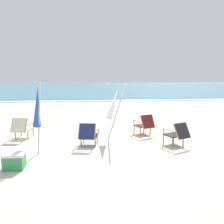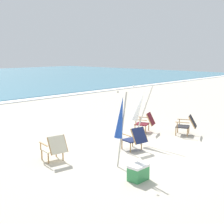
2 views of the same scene
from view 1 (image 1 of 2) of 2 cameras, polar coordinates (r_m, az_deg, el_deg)
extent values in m
plane|color=beige|center=(7.11, -4.88, -9.19)|extent=(80.00, 80.00, 0.00)
cube|color=teal|center=(39.52, -5.17, 6.52)|extent=(80.00, 40.00, 0.10)
cube|color=white|center=(19.29, -5.11, 3.00)|extent=(80.00, 1.10, 0.06)
cube|color=#28282D|center=(7.58, 15.75, -5.79)|extent=(0.67, 0.65, 0.04)
cube|color=#28282D|center=(7.28, 17.85, -4.71)|extent=(0.57, 0.46, 0.47)
cylinder|color=#AD7F4C|center=(7.62, 13.28, -6.85)|extent=(0.04, 0.04, 0.32)
cylinder|color=#AD7F4C|center=(7.93, 15.83, -6.31)|extent=(0.04, 0.04, 0.32)
cylinder|color=#AD7F4C|center=(7.32, 15.54, -7.65)|extent=(0.04, 0.04, 0.32)
cylinder|color=#AD7F4C|center=(7.64, 18.09, -7.04)|extent=(0.04, 0.04, 0.32)
cube|color=#AD7F4C|center=(7.32, 14.35, -4.49)|extent=(0.24, 0.50, 0.02)
cylinder|color=#AD7F4C|center=(7.49, 13.34, -5.01)|extent=(0.04, 0.04, 0.22)
cube|color=#AD7F4C|center=(7.71, 17.43, -3.93)|extent=(0.24, 0.50, 0.02)
cylinder|color=#AD7F4C|center=(7.86, 16.41, -4.44)|extent=(0.04, 0.04, 0.22)
cylinder|color=#AD7F4C|center=(7.10, 16.41, -5.00)|extent=(0.15, 0.28, 0.47)
cylinder|color=#AD7F4C|center=(7.46, 19.21, -4.44)|extent=(0.15, 0.28, 0.47)
cube|color=#19234C|center=(7.31, -5.97, -6.05)|extent=(0.59, 0.56, 0.04)
cube|color=#19234C|center=(6.90, -6.55, -5.08)|extent=(0.53, 0.37, 0.47)
cylinder|color=#AD7F4C|center=(7.60, -7.41, -6.71)|extent=(0.04, 0.04, 0.32)
cylinder|color=#AD7F4C|center=(7.52, -3.89, -6.83)|extent=(0.04, 0.04, 0.32)
cylinder|color=#AD7F4C|center=(7.20, -8.11, -7.68)|extent=(0.04, 0.04, 0.32)
cylinder|color=#AD7F4C|center=(7.11, -4.39, -7.82)|extent=(0.04, 0.04, 0.32)
cube|color=#AD7F4C|center=(7.29, -8.20, -4.36)|extent=(0.12, 0.53, 0.02)
cylinder|color=#AD7F4C|center=(7.49, -7.87, -4.82)|extent=(0.04, 0.04, 0.22)
cube|color=#AD7F4C|center=(7.19, -3.83, -4.48)|extent=(0.12, 0.53, 0.02)
cylinder|color=#AD7F4C|center=(7.39, -3.61, -4.94)|extent=(0.04, 0.04, 0.22)
cylinder|color=#AD7F4C|center=(6.95, -8.62, -5.01)|extent=(0.09, 0.29, 0.47)
cylinder|color=#AD7F4C|center=(6.86, -4.45, -5.14)|extent=(0.09, 0.29, 0.47)
cube|color=beige|center=(8.68, -21.96, -4.17)|extent=(0.59, 0.56, 0.04)
cube|color=beige|center=(8.32, -23.13, -3.20)|extent=(0.53, 0.35, 0.48)
cylinder|color=#AD7F4C|center=(9.01, -22.64, -4.77)|extent=(0.04, 0.04, 0.32)
cylinder|color=#AD7F4C|center=(8.81, -19.91, -4.92)|extent=(0.04, 0.04, 0.32)
cylinder|color=#AD7F4C|center=(8.64, -23.91, -5.47)|extent=(0.04, 0.04, 0.32)
cylinder|color=#AD7F4C|center=(8.43, -21.09, -5.64)|extent=(0.04, 0.04, 0.32)
cube|color=#AD7F4C|center=(8.74, -23.76, -2.72)|extent=(0.12, 0.53, 0.02)
cylinder|color=#AD7F4C|center=(8.93, -23.16, -3.15)|extent=(0.04, 0.04, 0.22)
cube|color=#AD7F4C|center=(8.50, -20.41, -2.84)|extent=(0.12, 0.53, 0.02)
cylinder|color=#AD7F4C|center=(8.69, -19.86, -3.28)|extent=(0.04, 0.04, 0.22)
cylinder|color=#AD7F4C|center=(8.44, -24.67, -3.14)|extent=(0.08, 0.28, 0.48)
cylinder|color=#AD7F4C|center=(8.21, -21.54, -3.27)|extent=(0.08, 0.28, 0.48)
cube|color=maroon|center=(8.67, 7.90, -3.55)|extent=(0.66, 0.64, 0.04)
cube|color=maroon|center=(8.34, 9.32, -2.49)|extent=(0.56, 0.43, 0.48)
cylinder|color=#AD7F4C|center=(8.76, 5.81, -4.45)|extent=(0.04, 0.04, 0.32)
cylinder|color=#AD7F4C|center=(9.01, 8.33, -4.09)|extent=(0.04, 0.04, 0.32)
cylinder|color=#AD7F4C|center=(8.41, 7.39, -5.08)|extent=(0.04, 0.04, 0.32)
cylinder|color=#AD7F4C|center=(8.68, 9.96, -4.69)|extent=(0.04, 0.04, 0.32)
cube|color=#AD7F4C|center=(8.46, 6.44, -2.33)|extent=(0.23, 0.50, 0.02)
cylinder|color=#AD7F4C|center=(8.63, 5.75, -2.82)|extent=(0.04, 0.04, 0.22)
cube|color=#AD7F4C|center=(8.77, 9.51, -1.97)|extent=(0.23, 0.50, 0.02)
cylinder|color=#AD7F4C|center=(8.94, 8.79, -2.44)|extent=(0.04, 0.04, 0.22)
cylinder|color=#AD7F4C|center=(8.20, 7.88, -2.67)|extent=(0.14, 0.26, 0.48)
cylinder|color=#AD7F4C|center=(8.49, 10.72, -2.31)|extent=(0.14, 0.26, 0.48)
cylinder|color=#B7B2A8|center=(6.53, -18.51, -1.91)|extent=(0.25, 0.20, 2.09)
cone|color=blue|center=(6.50, -18.92, 1.29)|extent=(0.41, 0.39, 1.17)
sphere|color=#B7B2A8|center=(6.50, -19.69, 7.26)|extent=(0.06, 0.06, 0.06)
cylinder|color=#B7B2A8|center=(7.48, 1.19, -0.32)|extent=(0.61, 0.45, 2.00)
cone|color=white|center=(7.49, 0.41, 2.38)|extent=(0.60, 0.51, 1.16)
sphere|color=#B7B2A8|center=(7.54, -1.04, 7.36)|extent=(0.06, 0.06, 0.06)
cube|color=#338C4C|center=(6.03, -24.15, -11.88)|extent=(0.48, 0.34, 0.34)
cube|color=white|center=(5.97, -24.29, -10.09)|extent=(0.49, 0.35, 0.06)
camera|label=2|loc=(7.76, -90.54, 5.83)|focal=50.00mm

